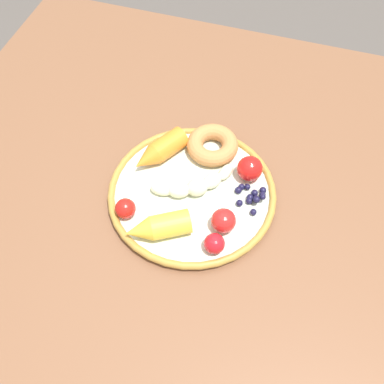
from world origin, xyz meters
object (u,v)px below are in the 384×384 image
(plate, at_px, (192,193))
(banana, at_px, (196,185))
(donut, at_px, (212,145))
(tomato_extra, at_px, (250,169))
(tomato_mid, at_px, (125,208))
(tomato_near, at_px, (223,221))
(blueberry_pile, at_px, (252,197))
(carrot_yellow, at_px, (158,227))
(tomato_far, at_px, (214,244))
(carrot_orange, at_px, (159,151))
(dining_table, at_px, (207,224))

(plate, distance_m, banana, 0.02)
(donut, height_order, tomato_extra, tomato_extra)
(plate, bearing_deg, tomato_mid, 39.20)
(tomato_near, xyz_separation_m, tomato_extra, (-0.02, -0.11, 0.00))
(banana, relative_size, tomato_extra, 2.95)
(tomato_near, bearing_deg, blueberry_pile, -115.19)
(carrot_yellow, xyz_separation_m, tomato_near, (-0.09, -0.04, 0.00))
(plate, distance_m, tomato_near, 0.09)
(tomato_mid, distance_m, tomato_far, 0.15)
(carrot_orange, xyz_separation_m, blueberry_pile, (-0.17, 0.04, -0.01))
(dining_table, xyz_separation_m, banana, (0.02, -0.00, 0.12))
(plate, relative_size, tomato_near, 7.14)
(carrot_yellow, relative_size, donut, 1.18)
(tomato_extra, bearing_deg, banana, 33.82)
(donut, bearing_deg, tomato_near, 111.92)
(banana, relative_size, carrot_orange, 1.18)
(carrot_orange, bearing_deg, tomato_near, 144.27)
(dining_table, height_order, tomato_mid, tomato_mid)
(carrot_orange, distance_m, carrot_yellow, 0.15)
(donut, bearing_deg, tomato_extra, 154.04)
(tomato_mid, bearing_deg, dining_table, -145.60)
(donut, bearing_deg, blueberry_pile, 138.18)
(dining_table, relative_size, carrot_orange, 9.87)
(banana, xyz_separation_m, blueberry_pile, (-0.09, -0.01, -0.01))
(tomato_far, height_order, tomato_extra, tomato_extra)
(carrot_yellow, xyz_separation_m, blueberry_pile, (-0.12, -0.11, -0.01))
(tomato_mid, bearing_deg, carrot_yellow, 163.22)
(carrot_orange, bearing_deg, plate, 145.16)
(carrot_yellow, relative_size, tomato_mid, 3.21)
(blueberry_pile, bearing_deg, tomato_extra, -71.35)
(plate, bearing_deg, donut, -94.68)
(tomato_mid, bearing_deg, banana, -139.46)
(plate, height_order, banana, banana)
(tomato_near, bearing_deg, carrot_orange, -35.73)
(dining_table, bearing_deg, plate, 14.91)
(plate, height_order, tomato_mid, tomato_mid)
(banana, bearing_deg, tomato_extra, -146.18)
(banana, distance_m, tomato_extra, 0.09)
(banana, height_order, tomato_near, tomato_near)
(banana, bearing_deg, tomato_near, 137.40)
(donut, relative_size, tomato_near, 2.30)
(plate, relative_size, blueberry_pile, 4.89)
(carrot_orange, xyz_separation_m, carrot_yellow, (-0.05, 0.14, 0.00))
(tomato_mid, bearing_deg, plate, -140.80)
(carrot_orange, height_order, carrot_yellow, same)
(tomato_near, relative_size, tomato_mid, 1.19)
(donut, height_order, tomato_mid, tomato_mid)
(carrot_yellow, distance_m, tomato_far, 0.09)
(carrot_yellow, xyz_separation_m, tomato_mid, (0.06, -0.02, -0.00))
(carrot_orange, bearing_deg, tomato_extra, -177.36)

